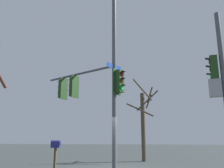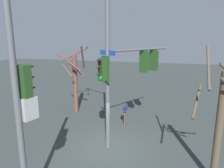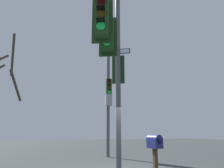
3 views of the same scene
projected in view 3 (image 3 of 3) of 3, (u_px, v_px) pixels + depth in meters
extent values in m
cylinder|color=#4C4F54|center=(118.00, 58.00, 9.28)|extent=(0.22, 0.22, 9.41)
cylinder|color=#4C4F54|center=(110.00, 21.00, 6.93)|extent=(2.69, 4.39, 0.12)
cube|color=#1E3D19|center=(108.00, 34.00, 6.33)|extent=(0.46, 0.43, 1.10)
cube|color=#1E3D19|center=(108.00, 37.00, 6.50)|extent=(0.51, 0.30, 1.30)
cylinder|color=#2F0403|center=(107.00, 21.00, 6.25)|extent=(0.21, 0.13, 0.22)
cube|color=black|center=(107.00, 16.00, 6.21)|extent=(0.26, 0.24, 0.06)
cylinder|color=#352504|center=(107.00, 32.00, 6.17)|extent=(0.21, 0.13, 0.22)
cube|color=black|center=(107.00, 27.00, 6.13)|extent=(0.26, 0.24, 0.06)
cylinder|color=#19D147|center=(107.00, 42.00, 6.10)|extent=(0.21, 0.13, 0.22)
cube|color=black|center=(107.00, 37.00, 6.05)|extent=(0.26, 0.24, 0.06)
cylinder|color=#4C4F54|center=(108.00, 16.00, 6.48)|extent=(0.04, 0.04, 0.15)
cube|color=#1E3D19|center=(102.00, 17.00, 5.40)|extent=(0.46, 0.43, 1.10)
cube|color=#1E3D19|center=(102.00, 21.00, 5.57)|extent=(0.52, 0.29, 1.30)
cylinder|color=#2F0403|center=(101.00, 2.00, 5.32)|extent=(0.21, 0.13, 0.22)
cylinder|color=#352504|center=(101.00, 14.00, 5.24)|extent=(0.21, 0.13, 0.22)
cube|color=black|center=(101.00, 8.00, 5.20)|extent=(0.26, 0.24, 0.06)
cylinder|color=#19D147|center=(101.00, 26.00, 5.16)|extent=(0.21, 0.13, 0.22)
cube|color=black|center=(101.00, 20.00, 5.12)|extent=(0.26, 0.24, 0.06)
cube|color=#1E3D19|center=(119.00, 71.00, 9.48)|extent=(0.47, 0.45, 1.10)
cube|color=#1E3D19|center=(118.00, 69.00, 9.32)|extent=(0.49, 0.34, 1.30)
cylinder|color=#2F0403|center=(119.00, 65.00, 9.72)|extent=(0.20, 0.15, 0.22)
cube|color=black|center=(119.00, 63.00, 9.82)|extent=(0.26, 0.25, 0.06)
cylinder|color=#352504|center=(119.00, 72.00, 9.64)|extent=(0.20, 0.15, 0.22)
cube|color=black|center=(120.00, 70.00, 9.74)|extent=(0.26, 0.25, 0.06)
cylinder|color=#19D147|center=(119.00, 79.00, 9.56)|extent=(0.20, 0.15, 0.22)
cube|color=black|center=(120.00, 77.00, 9.66)|extent=(0.26, 0.25, 0.06)
cube|color=navy|center=(118.00, 51.00, 9.35)|extent=(0.95, 0.61, 0.24)
cube|color=white|center=(118.00, 51.00, 9.33)|extent=(0.85, 0.54, 0.18)
cylinder|color=#4C4F54|center=(108.00, 102.00, 13.74)|extent=(0.20, 0.20, 6.88)
cube|color=#99999E|center=(109.00, 100.00, 13.42)|extent=(0.53, 0.59, 0.72)
cube|color=#1E3D19|center=(109.00, 87.00, 13.64)|extent=(0.42, 0.37, 1.10)
cylinder|color=#2F0403|center=(109.00, 82.00, 13.56)|extent=(0.22, 0.08, 0.22)
cube|color=black|center=(109.00, 80.00, 13.52)|extent=(0.24, 0.20, 0.06)
cylinder|color=#352504|center=(109.00, 87.00, 13.49)|extent=(0.22, 0.08, 0.22)
cube|color=black|center=(109.00, 85.00, 13.44)|extent=(0.24, 0.20, 0.06)
cylinder|color=#19D147|center=(109.00, 92.00, 13.41)|extent=(0.22, 0.08, 0.22)
cube|color=black|center=(109.00, 90.00, 13.36)|extent=(0.24, 0.20, 0.06)
cube|color=navy|center=(155.00, 144.00, 5.71)|extent=(0.26, 0.45, 0.24)
cylinder|color=navy|center=(154.00, 139.00, 5.73)|extent=(0.26, 0.45, 0.24)
cylinder|color=#483D2E|center=(13.00, 55.00, 8.91)|extent=(0.11, 1.28, 1.56)
cylinder|color=#483D2E|center=(16.00, 87.00, 8.51)|extent=(0.51, 1.78, 0.97)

